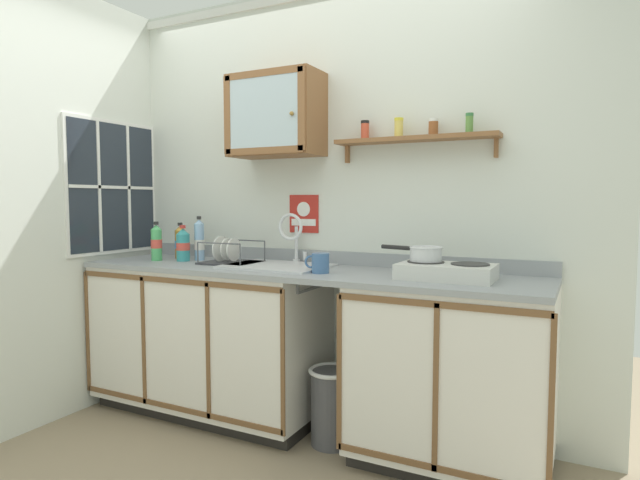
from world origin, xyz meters
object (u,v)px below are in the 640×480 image
at_px(bottle_detergent_teal_2, 183,245).
at_px(warning_sign, 304,214).
at_px(bottle_juice_amber_1, 180,242).
at_px(wall_cabinet, 276,115).
at_px(trash_bin, 332,405).
at_px(saucepan, 424,253).
at_px(dish_rack, 230,258).
at_px(mug, 320,263).
at_px(bottle_soda_green_3, 156,243).
at_px(bottle_water_blue_0, 199,241).
at_px(hot_plate_stove, 446,271).
at_px(sink, 278,270).

bearing_deg(bottle_detergent_teal_2, warning_sign, 21.96).
bearing_deg(bottle_detergent_teal_2, bottle_juice_amber_1, 137.47).
bearing_deg(bottle_juice_amber_1, wall_cabinet, 3.57).
bearing_deg(trash_bin, wall_cabinet, 155.17).
bearing_deg(warning_sign, saucepan, -18.99).
distance_m(dish_rack, mug, 0.69).
bearing_deg(mug, dish_rack, 169.50).
xyz_separation_m(bottle_detergent_teal_2, mug, (1.03, -0.10, -0.05)).
relative_size(bottle_soda_green_3, wall_cabinet, 0.44).
bearing_deg(bottle_water_blue_0, bottle_juice_amber_1, 172.92).
height_order(saucepan, bottle_detergent_teal_2, bottle_detergent_teal_2).
relative_size(saucepan, mug, 2.53).
relative_size(bottle_water_blue_0, wall_cabinet, 0.50).
relative_size(bottle_water_blue_0, bottle_detergent_teal_2, 1.24).
xyz_separation_m(bottle_soda_green_3, trash_bin, (1.26, -0.02, -0.84)).
bearing_deg(warning_sign, hot_plate_stove, -18.07).
bearing_deg(hot_plate_stove, bottle_detergent_teal_2, 179.14).
distance_m(bottle_water_blue_0, trash_bin, 1.34).
distance_m(hot_plate_stove, wall_cabinet, 1.39).
xyz_separation_m(saucepan, warning_sign, (-0.85, 0.29, 0.18)).
height_order(bottle_soda_green_3, dish_rack, bottle_soda_green_3).
xyz_separation_m(wall_cabinet, warning_sign, (0.12, 0.14, -0.59)).
distance_m(sink, bottle_water_blue_0, 0.65).
xyz_separation_m(sink, bottle_detergent_teal_2, (-0.69, -0.03, 0.12)).
bearing_deg(mug, sink, 158.84).
height_order(bottle_juice_amber_1, dish_rack, bottle_juice_amber_1).
bearing_deg(bottle_soda_green_3, bottle_detergent_teal_2, 16.96).
bearing_deg(saucepan, dish_rack, 178.77).
distance_m(mug, wall_cabinet, 0.98).
xyz_separation_m(bottle_juice_amber_1, mug, (1.15, -0.21, -0.05)).
relative_size(dish_rack, mug, 2.49).
bearing_deg(mug, trash_bin, 29.99).
height_order(bottle_detergent_teal_2, wall_cabinet, wall_cabinet).
bearing_deg(sink, mug, -21.16).
xyz_separation_m(bottle_water_blue_0, mug, (0.97, -0.19, -0.07)).
bearing_deg(trash_bin, warning_sign, 135.61).
relative_size(bottle_juice_amber_1, bottle_soda_green_3, 0.95).
xyz_separation_m(sink, dish_rack, (-0.34, -0.00, 0.05)).
height_order(bottle_juice_amber_1, bottle_detergent_teal_2, bottle_juice_amber_1).
bearing_deg(hot_plate_stove, bottle_soda_green_3, -179.15).
height_order(hot_plate_stove, wall_cabinet, wall_cabinet).
relative_size(bottle_water_blue_0, warning_sign, 1.21).
bearing_deg(sink, bottle_detergent_teal_2, -177.64).
height_order(sink, mug, sink).
bearing_deg(wall_cabinet, bottle_juice_amber_1, -176.43).
distance_m(bottle_soda_green_3, wall_cabinet, 1.12).
bearing_deg(bottle_detergent_teal_2, dish_rack, 3.85).
bearing_deg(bottle_juice_amber_1, dish_rack, -10.34).
xyz_separation_m(bottle_juice_amber_1, warning_sign, (0.84, 0.18, 0.19)).
height_order(sink, saucepan, sink).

